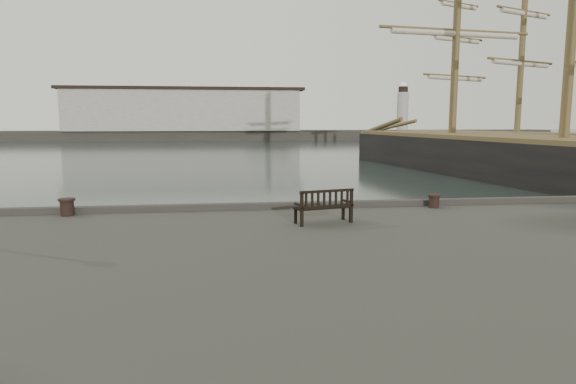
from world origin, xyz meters
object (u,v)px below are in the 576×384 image
tall_ship_main (561,171)px  bollard_right (434,201)px  bollard_left (67,207)px  bench (324,213)px  tall_ship_far (516,152)px

tall_ship_main → bollard_right: bearing=-141.9°
bollard_left → tall_ship_main: 31.20m
bench → bollard_right: bench is taller
bench → bollard_left: (-6.75, 1.94, -0.03)m
bench → bollard_right: (3.73, 1.84, -0.07)m
bollard_left → bollard_right: (10.48, -0.10, -0.04)m
bench → bollard_right: 4.16m
bench → tall_ship_main: bearing=28.9°
bollard_right → tall_ship_far: bearing=55.7°
tall_ship_main → tall_ship_far: 21.20m
bollard_left → tall_ship_main: size_ratio=0.01×
bollard_right → tall_ship_main: 23.06m
bench → tall_ship_far: 47.25m
bollard_right → tall_ship_far: (24.57, 35.98, -0.91)m
bollard_left → tall_ship_main: tall_ship_main is taller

